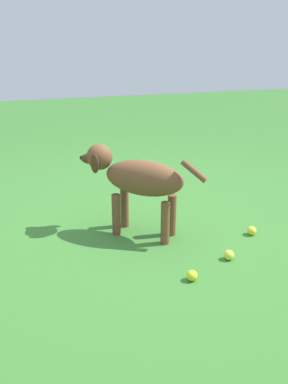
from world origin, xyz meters
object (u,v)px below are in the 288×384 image
dog (137,178)px  tennis_ball_1 (229,255)px  tennis_ball_0 (192,275)px  tennis_ball_2 (252,231)px

dog → tennis_ball_1: 0.81m
dog → tennis_ball_0: bearing=140.8°
dog → tennis_ball_1: dog is taller
tennis_ball_0 → tennis_ball_1: same height
tennis_ball_1 → tennis_ball_0: bearing=-156.3°
tennis_ball_0 → tennis_ball_2: (0.66, 0.40, 0.00)m
tennis_ball_0 → tennis_ball_1: (0.33, 0.14, 0.00)m
dog → tennis_ball_0: 0.80m
tennis_ball_1 → tennis_ball_2: bearing=37.8°
tennis_ball_0 → tennis_ball_2: bearing=31.3°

